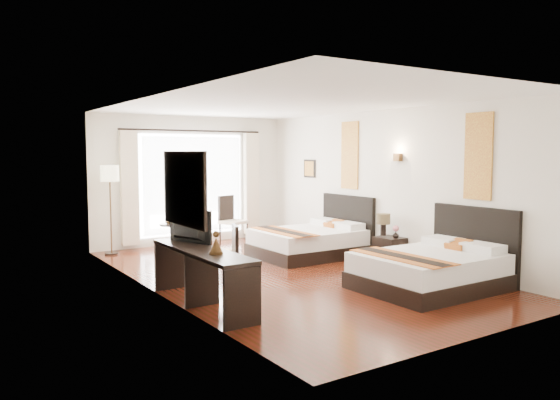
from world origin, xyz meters
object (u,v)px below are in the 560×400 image
bed_near (433,268)px  floor_lamp (110,179)px  vase (396,234)px  side_table (172,237)px  fruit_bowl (170,222)px  desk_chair (223,271)px  television (186,226)px  console_desk (202,278)px  window_chair (233,230)px  nightstand (390,250)px  bed_far (312,241)px  table_lamp (383,221)px

bed_near → floor_lamp: size_ratio=1.18×
vase → side_table: (-2.82, 3.50, -0.28)m
side_table → fruit_bowl: size_ratio=2.69×
vase → desk_chair: desk_chair is taller
fruit_bowl → desk_chair: bearing=-99.5°
vase → television: (-3.99, 0.06, 0.43)m
console_desk → window_chair: (2.63, 4.03, -0.05)m
nightstand → window_chair: bearing=112.3°
bed_far → desk_chair: bearing=-151.3°
window_chair → console_desk: bearing=-52.9°
console_desk → side_table: (1.20, 3.99, -0.10)m
table_lamp → desk_chair: bearing=-175.9°
floor_lamp → window_chair: 2.83m
bed_near → television: 3.67m
television → floor_lamp: bearing=-18.6°
console_desk → television: size_ratio=2.68×
nightstand → vase: 0.35m
bed_near → fruit_bowl: 5.45m
television → desk_chair: television is taller
bed_near → fruit_bowl: (-2.09, 5.03, 0.29)m
bed_far → console_desk: (-3.28, -2.01, 0.08)m
television → fruit_bowl: (1.15, 3.45, -0.40)m
bed_far → fruit_bowl: (-2.11, 1.99, 0.29)m
side_table → floor_lamp: bearing=165.9°
table_lamp → fruit_bowl: bearing=131.2°
table_lamp → console_desk: (-3.98, -0.78, -0.39)m
nightstand → console_desk: 4.07m
bed_near → nightstand: 1.84m
nightstand → console_desk: (-4.02, -0.64, 0.14)m
bed_near → television: bearing=154.0°
nightstand → side_table: (-2.82, 3.36, 0.04)m
nightstand → television: bearing=-178.7°
console_desk → side_table: bearing=73.3°
television → side_table: (1.18, 3.44, -0.71)m
console_desk → desk_chair: size_ratio=2.29×
nightstand → console_desk: size_ratio=0.23×
bed_near → bed_far: bearing=89.6°
floor_lamp → side_table: bearing=-14.1°
table_lamp → television: television is taller
bed_near → nightstand: (0.76, 1.67, -0.06)m
desk_chair → fruit_bowl: 3.52m
side_table → table_lamp: bearing=-49.1°
bed_far → console_desk: 3.84m
console_desk → floor_lamp: 4.42m
console_desk → window_chair: size_ratio=2.06×
bed_far → side_table: size_ratio=3.61×
window_chair → fruit_bowl: bearing=-108.6°
fruit_bowl → table_lamp: bearing=-48.8°
window_chair → side_table: bearing=-108.5°
desk_chair → window_chair: 4.04m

